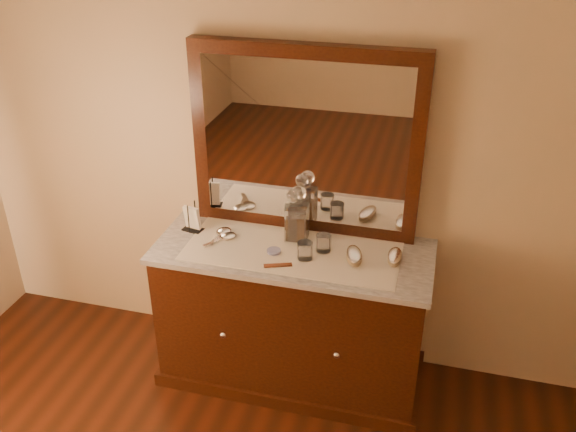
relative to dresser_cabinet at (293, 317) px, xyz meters
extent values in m
plane|color=tan|center=(0.00, 0.29, 0.99)|extent=(4.50, 4.50, 0.00)
cube|color=black|center=(0.00, 0.00, 0.00)|extent=(1.40, 0.55, 0.82)
cube|color=black|center=(0.00, 0.00, -0.37)|extent=(1.46, 0.59, 0.08)
sphere|color=silver|center=(-0.30, -0.28, 0.04)|extent=(0.04, 0.04, 0.04)
sphere|color=silver|center=(0.30, -0.28, 0.04)|extent=(0.04, 0.04, 0.04)
cube|color=silver|center=(0.00, 0.00, 0.42)|extent=(1.44, 0.59, 0.03)
cube|color=black|center=(0.00, 0.25, 0.94)|extent=(1.20, 0.08, 1.00)
cube|color=white|center=(0.00, 0.21, 0.94)|extent=(1.06, 0.01, 0.86)
cube|color=silver|center=(0.00, -0.02, 0.44)|extent=(1.10, 0.45, 0.00)
cylinder|color=silver|center=(-0.09, -0.06, 0.45)|extent=(0.09, 0.09, 0.01)
cube|color=maroon|center=(-0.03, -0.17, 0.45)|extent=(0.14, 0.07, 0.01)
cube|color=black|center=(-0.58, 0.05, 0.44)|extent=(0.12, 0.09, 0.01)
cylinder|color=black|center=(-0.58, 0.02, 0.52)|extent=(0.01, 0.01, 0.16)
cylinder|color=black|center=(-0.57, 0.09, 0.52)|extent=(0.01, 0.01, 0.16)
cube|color=white|center=(-0.58, 0.05, 0.52)|extent=(0.09, 0.06, 0.13)
cube|color=#985016|center=(-0.03, 0.11, 0.51)|extent=(0.09, 0.09, 0.13)
cube|color=white|center=(-0.03, 0.11, 0.54)|extent=(0.10, 0.10, 0.18)
cylinder|color=white|center=(-0.03, 0.11, 0.64)|extent=(0.04, 0.04, 0.03)
sphere|color=white|center=(-0.03, 0.11, 0.69)|extent=(0.09, 0.09, 0.07)
cube|color=#985016|center=(0.00, 0.11, 0.51)|extent=(0.08, 0.08, 0.14)
cube|color=white|center=(0.00, 0.11, 0.54)|extent=(0.10, 0.10, 0.20)
cylinder|color=white|center=(0.00, 0.11, 0.66)|extent=(0.04, 0.04, 0.03)
sphere|color=white|center=(0.00, 0.11, 0.71)|extent=(0.08, 0.08, 0.08)
ellipsoid|color=#98815D|center=(0.32, -0.02, 0.46)|extent=(0.12, 0.19, 0.03)
ellipsoid|color=silver|center=(0.32, -0.02, 0.48)|extent=(0.12, 0.19, 0.03)
ellipsoid|color=#98815D|center=(0.52, 0.02, 0.46)|extent=(0.07, 0.16, 0.02)
ellipsoid|color=silver|center=(0.52, 0.02, 0.48)|extent=(0.07, 0.16, 0.02)
ellipsoid|color=silver|center=(-0.40, 0.06, 0.45)|extent=(0.09, 0.11, 0.02)
cube|color=silver|center=(-0.41, -0.02, 0.45)|extent=(0.04, 0.13, 0.01)
ellipsoid|color=silver|center=(-0.37, 0.02, 0.45)|extent=(0.12, 0.13, 0.02)
cube|color=silver|center=(-0.41, -0.06, 0.45)|extent=(0.09, 0.12, 0.01)
cylinder|color=white|center=(0.08, -0.07, 0.49)|extent=(0.08, 0.08, 0.09)
cylinder|color=white|center=(0.16, 0.02, 0.49)|extent=(0.08, 0.08, 0.09)
camera|label=1|loc=(0.67, -2.62, 2.12)|focal=38.33mm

